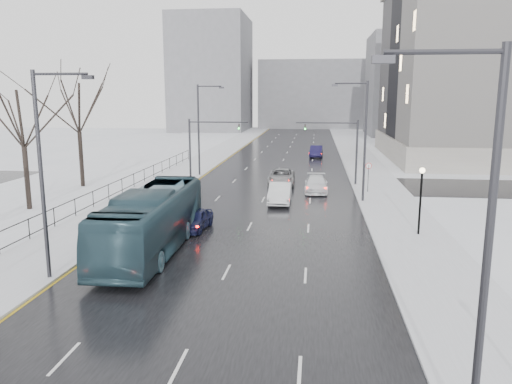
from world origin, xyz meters
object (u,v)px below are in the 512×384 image
at_px(sedan_right_near, 280,193).
at_px(sedan_right_distant, 316,151).
at_px(mast_signal_right, 346,144).
at_px(sedan_center_near, 195,219).
at_px(no_uturn_sign, 369,169).
at_px(mast_signal_left, 200,143).
at_px(streetlight_l_far, 201,125).
at_px(sedan_right_far, 316,184).
at_px(streetlight_l_near, 45,166).
at_px(bus, 152,221).
at_px(streetlight_r_near, 479,237).
at_px(sedan_right_cross, 282,177).
at_px(streetlight_r_mid, 362,135).
at_px(tree_park_e, 83,187).
at_px(lamppost_r_mid, 421,191).
at_px(tree_park_d, 30,210).

relative_size(sedan_right_near, sedan_right_distant, 1.03).
relative_size(mast_signal_right, sedan_center_near, 1.60).
bearing_deg(no_uturn_sign, sedan_right_distant, 99.92).
height_order(mast_signal_left, sedan_center_near, mast_signal_left).
relative_size(streetlight_l_far, sedan_right_far, 1.96).
height_order(mast_signal_right, no_uturn_sign, mast_signal_right).
height_order(streetlight_l_near, bus, streetlight_l_near).
relative_size(streetlight_r_near, sedan_right_cross, 1.79).
height_order(streetlight_r_mid, sedan_right_far, streetlight_r_mid).
bearing_deg(mast_signal_right, sedan_center_near, -120.73).
xyz_separation_m(mast_signal_right, sedan_right_far, (-2.83, -3.92, -3.33)).
relative_size(streetlight_l_near, sedan_center_near, 2.46).
distance_m(tree_park_e, sedan_right_far, 22.71).
distance_m(streetlight_l_near, sedan_center_near, 11.89).
bearing_deg(streetlight_l_far, sedan_right_far, -32.04).
relative_size(tree_park_e, sedan_right_far, 2.64).
relative_size(lamppost_r_mid, sedan_right_cross, 0.77).
bearing_deg(tree_park_d, streetlight_r_mid, 13.01).
bearing_deg(sedan_right_near, bus, -115.18).
height_order(sedan_right_near, sedan_right_cross, sedan_right_near).
bearing_deg(sedan_right_cross, sedan_right_near, -88.25).
distance_m(tree_park_e, streetlight_r_near, 43.39).
height_order(streetlight_r_near, streetlight_l_far, same).
height_order(streetlight_r_mid, streetlight_l_near, same).
bearing_deg(streetlight_r_near, streetlight_l_far, 111.25).
xyz_separation_m(streetlight_r_mid, sedan_right_near, (-6.65, -1.16, -4.74)).
bearing_deg(sedan_right_cross, tree_park_e, -170.72).
relative_size(tree_park_d, sedan_center_near, 3.07).
bearing_deg(tree_park_d, sedan_center_near, -16.43).
xyz_separation_m(streetlight_r_mid, lamppost_r_mid, (2.83, -10.00, -2.67)).
relative_size(mast_signal_right, sedan_right_near, 1.27).
relative_size(streetlight_l_far, sedan_right_distant, 2.01).
height_order(mast_signal_right, mast_signal_left, same).
bearing_deg(sedan_center_near, mast_signal_right, 64.22).
distance_m(mast_signal_left, sedan_right_distant, 25.96).
xyz_separation_m(mast_signal_left, sedan_center_near, (3.83, -18.21, -3.37)).
distance_m(streetlight_r_mid, streetlight_l_far, 20.27).
bearing_deg(sedan_right_cross, no_uturn_sign, -25.08).
distance_m(streetlight_l_far, sedan_right_far, 15.71).
bearing_deg(mast_signal_left, mast_signal_right, 0.00).
xyz_separation_m(bus, sedan_right_far, (9.30, 19.15, -1.06)).
relative_size(lamppost_r_mid, sedan_center_near, 1.05).
bearing_deg(streetlight_r_mid, tree_park_e, 171.37).
bearing_deg(streetlight_r_near, tree_park_e, 127.79).
bearing_deg(mast_signal_right, tree_park_d, -150.88).
height_order(lamppost_r_mid, no_uturn_sign, lamppost_r_mid).
distance_m(no_uturn_sign, sedan_center_near, 19.13).
relative_size(streetlight_l_near, mast_signal_right, 1.54).
relative_size(streetlight_l_near, sedan_right_near, 1.96).
xyz_separation_m(tree_park_e, mast_signal_right, (25.53, 4.00, 4.11)).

